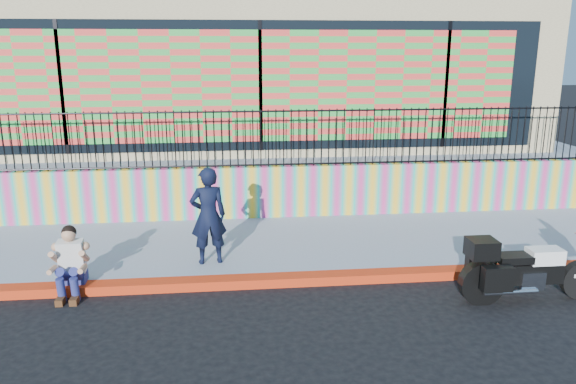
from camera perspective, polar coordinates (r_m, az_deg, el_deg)
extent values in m
plane|color=black|center=(9.12, -1.04, -9.37)|extent=(90.00, 90.00, 0.00)
cube|color=red|center=(9.09, -1.04, -8.94)|extent=(16.00, 0.30, 0.15)
cube|color=gray|center=(10.62, -1.84, -5.41)|extent=(16.00, 3.00, 0.15)
cube|color=#DA3989|center=(11.96, -2.44, 0.02)|extent=(16.00, 0.20, 1.10)
cube|color=gray|center=(16.95, -3.56, 4.08)|extent=(16.00, 10.00, 1.25)
cube|color=tan|center=(16.48, -3.68, 12.97)|extent=(14.00, 8.00, 4.00)
cube|color=black|center=(12.49, -2.81, 10.64)|extent=(12.60, 0.04, 2.80)
cube|color=#F93F37|center=(12.46, -2.81, 10.63)|extent=(11.48, 0.02, 2.40)
cylinder|color=black|center=(8.86, 19.06, -8.84)|extent=(0.60, 0.13, 0.60)
cube|color=black|center=(9.16, 23.57, -7.48)|extent=(0.87, 0.26, 0.31)
cube|color=silver|center=(9.17, 23.26, -8.03)|extent=(0.36, 0.31, 0.27)
cube|color=white|center=(9.15, 24.63, -5.90)|extent=(0.50, 0.29, 0.22)
cube|color=black|center=(8.92, 21.93, -6.25)|extent=(0.50, 0.31, 0.11)
cube|color=black|center=(8.64, 19.09, -5.42)|extent=(0.40, 0.38, 0.27)
cube|color=black|center=(8.60, 20.49, -8.25)|extent=(0.44, 0.16, 0.36)
cube|color=black|center=(9.06, 18.96, -6.96)|extent=(0.44, 0.16, 0.36)
imported|color=black|center=(9.42, -8.11, -2.40)|extent=(0.66, 0.49, 1.65)
cube|color=navy|center=(9.41, -20.87, -8.02)|extent=(0.36, 0.28, 0.18)
cube|color=silver|center=(9.25, -21.13, -6.11)|extent=(0.38, 0.27, 0.54)
sphere|color=tan|center=(9.10, -21.40, -4.07)|extent=(0.21, 0.21, 0.21)
cube|color=#472814|center=(9.12, -22.07, -10.16)|extent=(0.11, 0.26, 0.10)
cube|color=#472814|center=(9.07, -20.83, -10.19)|extent=(0.11, 0.26, 0.10)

